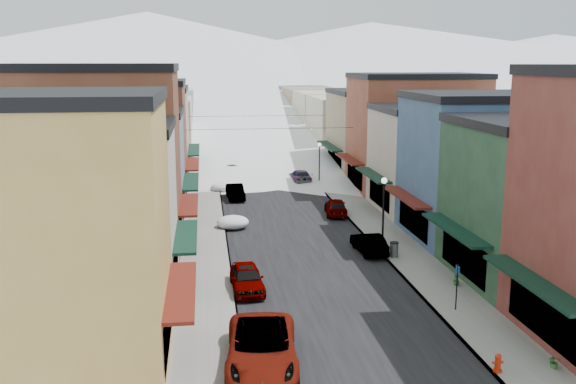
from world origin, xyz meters
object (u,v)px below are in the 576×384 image
object	(u,v)px
fire_hydrant	(498,364)
trash_can	(394,249)
streetlamp_near	(384,204)
car_silver_sedan	(247,278)
car_dark_hatch	(235,192)
car_green_sedan	(369,243)
car_white_suv	(262,347)

from	to	relation	value
fire_hydrant	trash_can	size ratio (longest dim) A/B	0.81
fire_hydrant	streetlamp_near	bearing A→B (deg)	89.35
car_silver_sedan	fire_hydrant	distance (m)	14.70
car_silver_sedan	trash_can	world-z (taller)	car_silver_sedan
car_dark_hatch	streetlamp_near	xyz separation A→B (m)	(9.11, -17.70, 2.53)
fire_hydrant	streetlamp_near	size ratio (longest dim) A/B	0.16
car_silver_sedan	car_dark_hatch	distance (m)	24.46
car_silver_sedan	streetlamp_near	world-z (taller)	streetlamp_near
fire_hydrant	trash_can	distance (m)	15.87
car_green_sedan	streetlamp_near	size ratio (longest dim) A/B	0.85
car_white_suv	car_silver_sedan	world-z (taller)	car_white_suv
car_silver_sedan	streetlamp_near	bearing A→B (deg)	32.40
car_dark_hatch	trash_can	xyz separation A→B (m)	(9.30, -19.80, -0.04)
car_green_sedan	car_white_suv	bearing A→B (deg)	56.50
car_white_suv	streetlamp_near	size ratio (longest dim) A/B	1.30
car_green_sedan	fire_hydrant	distance (m)	17.39
fire_hydrant	car_white_suv	bearing A→B (deg)	168.11
car_white_suv	fire_hydrant	distance (m)	9.72
car_white_suv	fire_hydrant	xyz separation A→B (m)	(9.50, -2.00, -0.37)
car_dark_hatch	trash_can	distance (m)	21.87
car_silver_sedan	car_dark_hatch	size ratio (longest dim) A/B	1.03
car_white_suv	streetlamp_near	xyz separation A→B (m)	(9.70, 15.96, 2.34)
car_white_suv	trash_can	xyz separation A→B (m)	(9.90, 13.86, -0.23)
trash_can	streetlamp_near	size ratio (longest dim) A/B	0.20
car_dark_hatch	car_green_sedan	world-z (taller)	car_dark_hatch
car_green_sedan	fire_hydrant	bearing A→B (deg)	88.70
car_dark_hatch	car_silver_sedan	bearing A→B (deg)	-95.18
trash_can	streetlamp_near	world-z (taller)	streetlamp_near
car_green_sedan	fire_hydrant	xyz separation A→B (m)	(0.90, -17.37, -0.17)
fire_hydrant	streetlamp_near	world-z (taller)	streetlamp_near
car_dark_hatch	car_green_sedan	distance (m)	19.97
car_white_suv	trash_can	distance (m)	17.04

